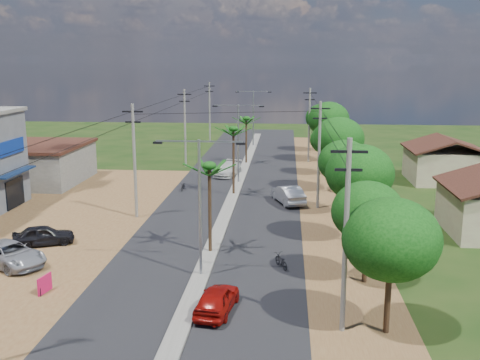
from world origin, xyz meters
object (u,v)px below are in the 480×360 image
Objects in this scene: car_parked_dark at (43,236)px; car_white_far at (228,169)px; moto_rider_east at (281,261)px; car_parked_silver at (9,255)px; roadside_sign at (45,284)px; car_red_near at (217,300)px; car_silver_mid at (288,195)px.

car_white_far is at bearing -46.25° from car_parked_dark.
car_parked_silver is at bearing -21.34° from moto_rider_east.
car_parked_dark is 8.41m from roadside_sign.
car_white_far is 32.54m from roadside_sign.
car_parked_dark is at bearing -27.42° from car_red_near.
moto_rider_east is (3.09, 6.34, -0.24)m from car_red_near.
car_parked_dark is at bearing 17.88° from car_silver_mid.
moto_rider_east is at bearing 31.57° from roadside_sign.
car_silver_mid is 24.19m from roadside_sign.
car_parked_silver is 3.13× the size of moto_rider_east.
roadside_sign is at bearing -179.90° from car_parked_dark.
car_silver_mid is 13.20m from car_white_far.
car_parked_dark is (0.42, 3.90, -0.04)m from car_parked_silver.
car_white_far is 2.99× the size of moto_rider_east.
car_red_near is 14.38m from car_parked_silver.
car_silver_mid is at bearing -48.03° from car_white_far.
car_parked_silver is (-13.34, 5.37, 0.04)m from car_red_near.
roadside_sign is at bearing -89.05° from car_white_far.
car_parked_silver is at bearing 149.93° from car_parked_dark.
car_white_far is at bearing 10.04° from car_parked_silver.
car_silver_mid is (3.50, 21.99, 0.11)m from car_red_near.
car_white_far reaches higher than car_red_near.
car_silver_mid reaches higher than car_white_far.
car_parked_silver is at bearing -97.73° from car_white_far.
car_white_far is 26.16m from car_parked_dark.
car_silver_mid is 23.66m from car_parked_silver.
car_parked_silver is 3.92m from car_parked_dark.
car_parked_silver is at bearing 146.39° from roadside_sign.
car_red_near reaches higher than roadside_sign.
moto_rider_east is (6.09, -27.13, -0.28)m from car_white_far.
car_red_near is at bearing -149.60° from car_parked_dark.
car_red_near is 0.77× the size of car_parked_silver.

